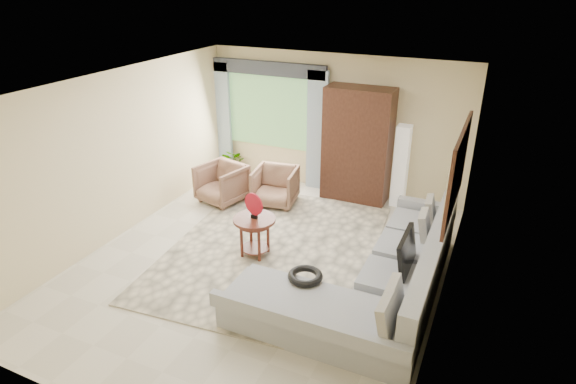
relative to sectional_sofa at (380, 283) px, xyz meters
The scene contains 17 objects.
ground 1.81m from the sectional_sofa, behind, with size 6.00×6.00×0.00m, color silver.
area_rug 1.92m from the sectional_sofa, 161.96° to the left, with size 3.00×4.00×0.02m, color beige.
sectional_sofa is the anchor object (origin of this frame).
tv_screen 0.54m from the sectional_sofa, 30.86° to the left, with size 0.06×0.74×0.48m, color black.
garden_hose 1.03m from the sectional_sofa, 142.03° to the right, with size 0.43×0.43×0.09m, color black.
coffee_table 2.01m from the sectional_sofa, behind, with size 0.63×0.63×0.63m.
red_disc 2.09m from the sectional_sofa, behind, with size 0.34×0.34×0.03m, color #A81020.
armchair_left 3.85m from the sectional_sofa, 153.08° to the left, with size 0.76×0.78×0.71m, color #89614A.
armchair_right 3.22m from the sectional_sofa, 140.47° to the left, with size 0.74×0.76×0.69m, color #8F6C4E.
potted_plant 4.83m from the sectional_sofa, 142.73° to the left, with size 0.52×0.45×0.58m, color #999999.
armoire 3.24m from the sectional_sofa, 113.06° to the left, with size 1.20×0.55×2.10m, color black.
floor_lamp 3.03m from the sectional_sofa, 98.33° to the left, with size 0.24×0.24×1.50m, color silver.
window 4.58m from the sectional_sofa, 134.87° to the left, with size 1.80×0.04×1.40m, color #669E59.
curtain_left 5.25m from the sectional_sofa, 143.84° to the left, with size 0.40×0.08×2.30m, color #9EB7CC.
curtain_right 3.80m from the sectional_sofa, 124.27° to the left, with size 0.40×0.08×2.30m, color #9EB7CC.
valance 4.81m from the sectional_sofa, 135.52° to the left, with size 2.40×0.12×0.26m, color #1E232D.
wall_mirror 1.70m from the sectional_sofa, 37.80° to the left, with size 0.05×1.70×1.05m.
Camera 1 is at (2.83, -5.31, 3.90)m, focal length 30.00 mm.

